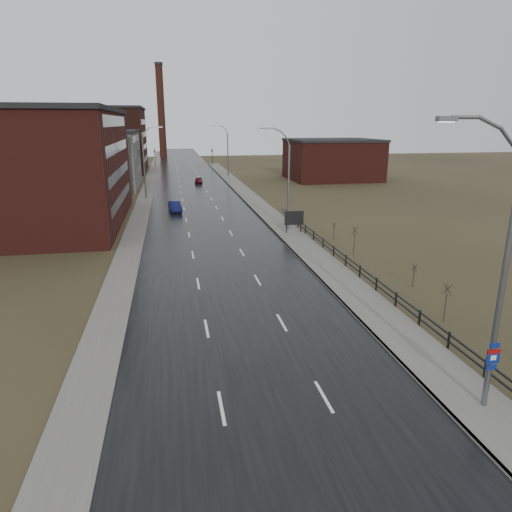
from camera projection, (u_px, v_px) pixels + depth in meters
name	position (u px, v px, depth m)	size (l,w,h in m)	color
ground	(298.00, 468.00, 16.23)	(320.00, 320.00, 0.00)	#2D2819
road	(197.00, 199.00, 72.84)	(14.00, 300.00, 0.06)	black
sidewalk_right	(288.00, 232.00, 50.74)	(3.20, 180.00, 0.18)	#595651
curb_right	(275.00, 233.00, 50.47)	(0.16, 180.00, 0.18)	slate
sidewalk_left	(144.00, 201.00, 71.39)	(2.40, 260.00, 0.12)	#595651
warehouse_near	(22.00, 168.00, 53.11)	(22.44, 28.56, 13.50)	#471914
warehouse_mid	(94.00, 159.00, 85.20)	(16.32, 20.40, 10.50)	slate
warehouse_far	(90.00, 140.00, 111.92)	(26.52, 24.48, 15.50)	#331611
building_right	(332.00, 159.00, 97.71)	(18.36, 16.32, 8.50)	#471914
smokestack	(161.00, 111.00, 152.35)	(2.70, 2.70, 30.70)	#331611
streetlight_main	(497.00, 276.00, 17.90)	(3.91, 0.29, 12.11)	slate
streetlight_right_mid	(286.00, 179.00, 50.05)	(3.36, 0.28, 11.35)	slate
streetlight_left	(146.00, 162.00, 71.74)	(3.36, 0.28, 11.35)	slate
streetlight_right_far	(226.00, 151.00, 100.99)	(3.36, 0.28, 11.35)	slate
guardrail	(363.00, 273.00, 35.11)	(0.10, 53.05, 1.10)	black
shrub_c	(446.00, 301.00, 27.91)	(0.59, 0.62, 2.48)	#382D23
shrub_d	(414.00, 275.00, 33.92)	(0.43, 0.45, 1.78)	#382D23
shrub_e	(354.00, 240.00, 42.00)	(0.65, 0.69, 2.78)	#382D23
shrub_f	(334.00, 231.00, 47.64)	(0.45, 0.47, 1.86)	#382D23
billboard	(294.00, 219.00, 49.87)	(2.15, 0.17, 2.58)	black
traffic_light_left	(155.00, 150.00, 126.76)	(0.58, 2.73, 5.30)	black
traffic_light_right	(212.00, 149.00, 129.56)	(0.58, 2.73, 5.30)	black
car_near	(175.00, 207.00, 62.39)	(1.51, 4.32, 1.42)	#0E1147
car_far	(199.00, 180.00, 92.00)	(1.52, 3.79, 1.29)	#4F0D19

